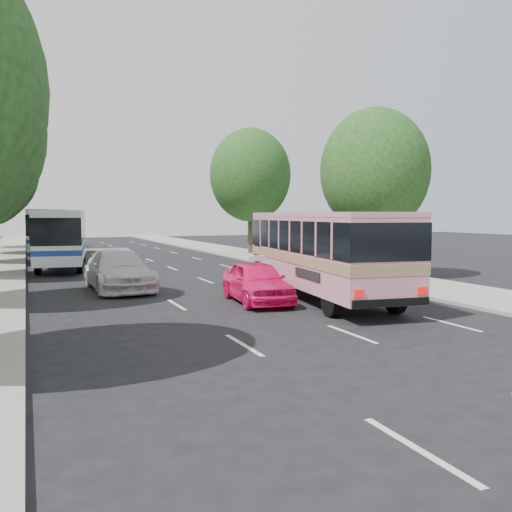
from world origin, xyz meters
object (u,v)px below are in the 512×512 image
pink_bus (322,245)px  tour_coach_rear (53,227)px  white_pickup (118,270)px  pink_taxi (257,282)px  tour_coach_front (62,233)px

pink_bus → tour_coach_rear: tour_coach_rear is taller
tour_coach_rear → white_pickup: bearing=-78.6°
pink_bus → pink_taxi: bearing=-177.2°
tour_coach_rear → pink_taxi: bearing=-71.3°
white_pickup → tour_coach_front: size_ratio=0.50×
tour_coach_front → pink_taxi: bearing=-64.7°
tour_coach_rear → pink_bus: bearing=-66.5°
pink_taxi → tour_coach_front: 16.45m
pink_taxi → tour_coach_rear: tour_coach_rear is taller
white_pickup → tour_coach_rear: bearing=91.8°
pink_taxi → tour_coach_rear: size_ratio=0.36×
white_pickup → tour_coach_front: (-1.45, 10.51, 1.13)m
tour_coach_front → tour_coach_rear: size_ratio=0.95×
pink_bus → tour_coach_rear: bearing=113.0°
white_pickup → tour_coach_front: tour_coach_front is taller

